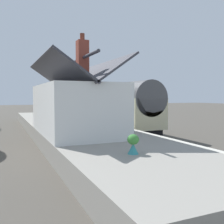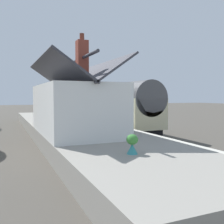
{
  "view_description": "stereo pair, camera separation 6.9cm",
  "coord_description": "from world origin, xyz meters",
  "views": [
    {
      "loc": [
        -19.51,
        8.92,
        3.14
      ],
      "look_at": [
        -2.32,
        1.5,
        2.0
      ],
      "focal_mm": 41.57,
      "sensor_mm": 36.0,
      "label": 1
    },
    {
      "loc": [
        -19.54,
        8.86,
        3.14
      ],
      "look_at": [
        -2.32,
        1.5,
        2.0
      ],
      "focal_mm": 41.57,
      "sensor_mm": 36.0,
      "label": 2
    }
  ],
  "objects": [
    {
      "name": "rail_far",
      "position": [
        0.0,
        -0.18,
        0.07
      ],
      "size": [
        52.0,
        0.08,
        0.14
      ],
      "primitive_type": "cube",
      "color": "gray",
      "rests_on": "ground"
    },
    {
      "name": "train",
      "position": [
        0.2,
        -0.9,
        2.21
      ],
      "size": [
        8.36,
        2.73,
        4.32
      ],
      "color": "black",
      "rests_on": "ground"
    },
    {
      "name": "platform",
      "position": [
        0.0,
        3.93,
        0.5
      ],
      "size": [
        32.0,
        5.86,
        1.0
      ],
      "primitive_type": "cube",
      "color": "gray",
      "rests_on": "ground"
    },
    {
      "name": "platform_edge_coping",
      "position": [
        0.0,
        1.18,
        1.01
      ],
      "size": [
        32.0,
        0.36,
        0.02
      ],
      "primitive_type": "cube",
      "color": "beige",
      "rests_on": "platform"
    },
    {
      "name": "bench_mid_platform",
      "position": [
        6.73,
        3.34,
        1.47
      ],
      "size": [
        1.41,
        0.46,
        0.88
      ],
      "color": "#26727F",
      "rests_on": "platform"
    },
    {
      "name": "station_building",
      "position": [
        -4.85,
        4.96,
        2.52
      ],
      "size": [
        8.11,
        4.04,
        5.37
      ],
      "color": "white",
      "rests_on": "platform"
    },
    {
      "name": "station_sign_board",
      "position": [
        8.22,
        1.64,
        2.19
      ],
      "size": [
        0.96,
        0.06,
        1.57
      ],
      "color": "black",
      "rests_on": "platform"
    },
    {
      "name": "rail_near",
      "position": [
        0.0,
        -1.62,
        0.07
      ],
      "size": [
        52.0,
        0.08,
        0.14
      ],
      "primitive_type": "cube",
      "color": "gray",
      "rests_on": "ground"
    },
    {
      "name": "planter_under_sign",
      "position": [
        6.62,
        1.85,
        1.39
      ],
      "size": [
        0.49,
        0.49,
        0.77
      ],
      "color": "teal",
      "rests_on": "platform"
    },
    {
      "name": "ground_plane",
      "position": [
        0.0,
        0.0,
        0.0
      ],
      "size": [
        160.0,
        160.0,
        0.0
      ],
      "primitive_type": "plane",
      "color": "#4C473F"
    },
    {
      "name": "bench_platform_end",
      "position": [
        10.67,
        3.28,
        1.47
      ],
      "size": [
        1.42,
        0.49,
        0.88
      ],
      "color": "#26727F",
      "rests_on": "platform"
    },
    {
      "name": "bench_near_building",
      "position": [
        3.9,
        3.22,
        1.47
      ],
      "size": [
        1.41,
        0.48,
        0.88
      ],
      "color": "#26727F",
      "rests_on": "platform"
    },
    {
      "name": "planter_corner_building",
      "position": [
        2.79,
        3.18,
        1.44
      ],
      "size": [
        0.67,
        0.67,
        0.86
      ],
      "color": "black",
      "rests_on": "platform"
    },
    {
      "name": "lamp_post_platform",
      "position": [
        8.43,
        1.95,
        3.48
      ],
      "size": [
        0.32,
        0.5,
        3.53
      ],
      "color": "black",
      "rests_on": "platform"
    },
    {
      "name": "planter_by_door",
      "position": [
        -11.1,
        4.44,
        1.37
      ],
      "size": [
        0.44,
        0.44,
        0.74
      ],
      "color": "teal",
      "rests_on": "platform"
    }
  ]
}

